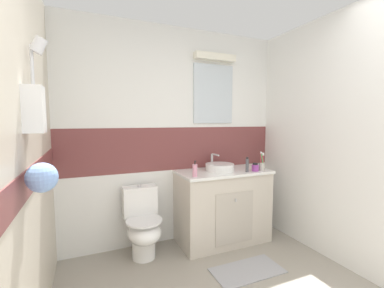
{
  "coord_description": "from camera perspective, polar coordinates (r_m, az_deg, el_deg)",
  "views": [
    {
      "loc": [
        -1.0,
        -0.4,
        1.43
      ],
      "look_at": [
        -0.07,
        1.78,
        1.21
      ],
      "focal_mm": 23.61,
      "sensor_mm": 36.0,
      "label": 1
    }
  ],
  "objects": [
    {
      "name": "vanity_cabinet",
      "position": [
        3.1,
        6.9,
        -13.65
      ],
      "size": [
        1.07,
        0.55,
        0.85
      ],
      "color": "beige",
      "rests_on": "ground_plane"
    },
    {
      "name": "wall_left_shower_alcove",
      "position": [
        1.65,
        -35.29,
        -1.86
      ],
      "size": [
        0.27,
        3.48,
        2.5
      ],
      "color": "beige",
      "rests_on": "ground_plane"
    },
    {
      "name": "hair_gel_jar",
      "position": [
        3.01,
        14.1,
        -5.15
      ],
      "size": [
        0.08,
        0.08,
        0.09
      ],
      "color": "#993F99",
      "rests_on": "vanity_cabinet"
    },
    {
      "name": "sink_basin",
      "position": [
        2.98,
        6.25,
        -5.1
      ],
      "size": [
        0.33,
        0.38,
        0.18
      ],
      "color": "white",
      "rests_on": "vanity_cabinet"
    },
    {
      "name": "toothpaste_tube_upright",
      "position": [
        2.93,
        12.35,
        -4.65
      ],
      "size": [
        0.04,
        0.04,
        0.17
      ],
      "color": "#4C4C51",
      "rests_on": "vanity_cabinet"
    },
    {
      "name": "wall_right_plain",
      "position": [
        2.85,
        32.5,
        0.86
      ],
      "size": [
        0.1,
        3.48,
        2.5
      ],
      "primitive_type": "cube",
      "color": "white",
      "rests_on": "ground_plane"
    },
    {
      "name": "soap_dispenser",
      "position": [
        2.63,
        0.66,
        -5.96
      ],
      "size": [
        0.05,
        0.05,
        0.17
      ],
      "color": "pink",
      "rests_on": "vanity_cabinet"
    },
    {
      "name": "bath_mat",
      "position": [
        2.74,
        12.39,
        -26.15
      ],
      "size": [
        0.68,
        0.35,
        0.01
      ],
      "primitive_type": "cube",
      "color": "#99999E",
      "rests_on": "ground_plane"
    },
    {
      "name": "toothbrush_cup",
      "position": [
        3.04,
        15.52,
        -4.72
      ],
      "size": [
        0.06,
        0.06,
        0.22
      ],
      "color": "#B2ADA3",
      "rests_on": "vanity_cabinet"
    },
    {
      "name": "toilet",
      "position": [
        2.82,
        -11.05,
        -17.41
      ],
      "size": [
        0.37,
        0.5,
        0.74
      ],
      "color": "white",
      "rests_on": "ground_plane"
    },
    {
      "name": "wall_back_tiled",
      "position": [
        3.03,
        -3.7,
        2.07
      ],
      "size": [
        3.2,
        0.2,
        2.5
      ],
      "color": "white",
      "rests_on": "ground_plane"
    }
  ]
}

